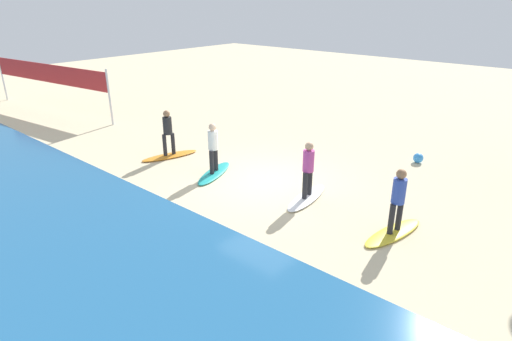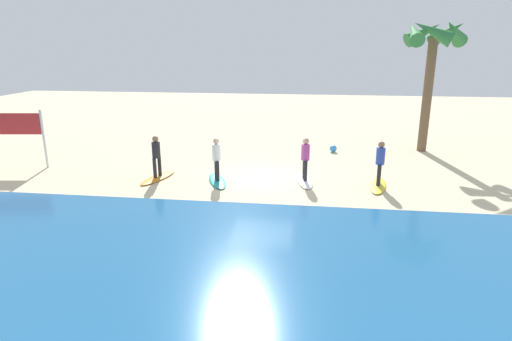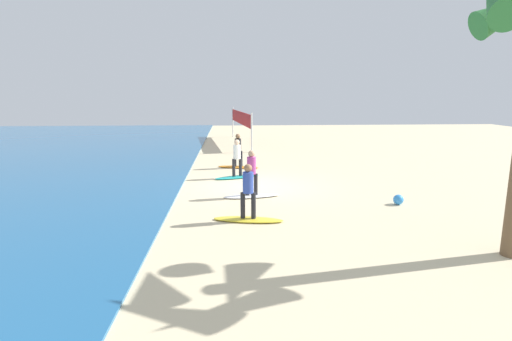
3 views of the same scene
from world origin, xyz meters
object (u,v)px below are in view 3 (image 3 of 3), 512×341
at_px(surfer_yellow, 248,187).
at_px(surfer_teal, 237,155).
at_px(surfboard_white, 252,196).
at_px(surfboard_orange, 238,167).
at_px(surfboard_yellow, 248,220).
at_px(volleyball_net, 241,119).
at_px(surfer_orange, 238,148).
at_px(beach_ball, 398,200).
at_px(surfer_white, 251,169).
at_px(surfboard_teal, 237,177).

height_order(surfer_yellow, surfer_teal, same).
bearing_deg(surfboard_white, surfboard_orange, -94.76).
xyz_separation_m(surfboard_yellow, surfboard_white, (2.74, -0.24, 0.00)).
relative_size(surfer_teal, volleyball_net, 0.18).
bearing_deg(volleyball_net, surfer_orange, 177.63).
xyz_separation_m(surfboard_orange, beach_ball, (-7.06, -5.33, 0.13)).
relative_size(surfboard_yellow, volleyball_net, 0.23).
bearing_deg(surfer_teal, surfer_yellow, -177.92).
distance_m(surfboard_orange, surfer_orange, 0.99).
relative_size(surfer_white, surfboard_teal, 0.78).
bearing_deg(volleyball_net, surfer_yellow, 179.14).
height_order(surfboard_yellow, surfboard_white, same).
distance_m(surfboard_yellow, surfboard_orange, 8.50).
relative_size(surfboard_white, surfer_teal, 1.28).
relative_size(surfer_orange, volleyball_net, 0.18).
xyz_separation_m(surfboard_teal, surfer_teal, (-0.00, 0.00, 0.99)).
distance_m(surfboard_yellow, surfer_yellow, 0.99).
height_order(surfboard_yellow, beach_ball, beach_ball).
height_order(surfer_orange, volleyball_net, volleyball_net).
xyz_separation_m(surfboard_white, surfboard_orange, (5.76, 0.37, 0.00)).
bearing_deg(surfer_white, surfer_teal, 7.91).
distance_m(surfer_white, surfer_orange, 5.77).
distance_m(surfer_yellow, surfer_orange, 8.50).
height_order(surfboard_teal, volleyball_net, volleyball_net).
xyz_separation_m(surfer_white, beach_ball, (-1.30, -4.96, -0.86)).
distance_m(surfboard_yellow, surfer_orange, 8.56).
relative_size(surfer_yellow, beach_ball, 4.72).
bearing_deg(surfboard_orange, beach_ball, 142.85).
bearing_deg(surfboard_teal, surfboard_white, 76.94).
relative_size(volleyball_net, beach_ball, 26.00).
bearing_deg(surfer_white, surfer_orange, 3.72).
relative_size(surfer_yellow, surfboard_white, 0.78).
distance_m(surfboard_white, surfboard_orange, 5.77).
distance_m(surfer_white, surfboard_teal, 3.52).
bearing_deg(surfboard_orange, volleyball_net, -76.56).
bearing_deg(surfboard_yellow, surfboard_teal, -77.41).
height_order(surfer_orange, beach_ball, surfer_orange).
relative_size(surfboard_white, surfer_white, 1.28).
bearing_deg(surfer_white, volleyball_net, -0.11).
bearing_deg(surfboard_yellow, surfboard_orange, -78.61).
bearing_deg(surfboard_teal, volleyball_net, -113.30).
xyz_separation_m(surfboard_white, surfer_white, (0.00, 0.00, 0.99)).
bearing_deg(surfer_teal, surfboard_teal, -26.57).
bearing_deg(surfer_yellow, surfboard_yellow, 90.00).
height_order(surfboard_white, beach_ball, beach_ball).
bearing_deg(surfboard_teal, surfboard_yellow, 71.11).
bearing_deg(surfboard_white, surfer_orange, -94.76).
distance_m(surfboard_yellow, surfer_teal, 6.17).
distance_m(surfboard_white, surfboard_teal, 3.38).
relative_size(surfboard_yellow, surfboard_teal, 1.00).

